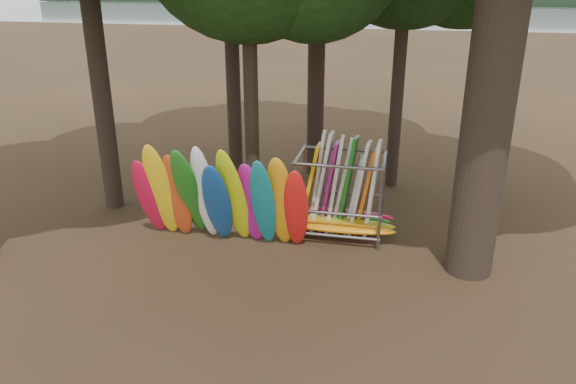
# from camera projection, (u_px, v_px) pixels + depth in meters

# --- Properties ---
(ground) EXTENTS (120.00, 120.00, 0.00)m
(ground) POSITION_uv_depth(u_px,v_px,m) (257.00, 264.00, 14.14)
(ground) COLOR #47331E
(ground) RESTS_ON ground
(lake) EXTENTS (160.00, 160.00, 0.00)m
(lake) POSITION_uv_depth(u_px,v_px,m) (383.00, 29.00, 68.65)
(lake) COLOR gray
(lake) RESTS_ON ground
(kayak_row) EXTENTS (4.84, 1.87, 3.04)m
(kayak_row) POSITION_uv_depth(u_px,v_px,m) (219.00, 199.00, 14.61)
(kayak_row) COLOR red
(kayak_row) RESTS_ON ground
(storage_rack) EXTENTS (3.18, 1.50, 2.91)m
(storage_rack) POSITION_uv_depth(u_px,v_px,m) (340.00, 198.00, 15.34)
(storage_rack) COLOR slate
(storage_rack) RESTS_ON ground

